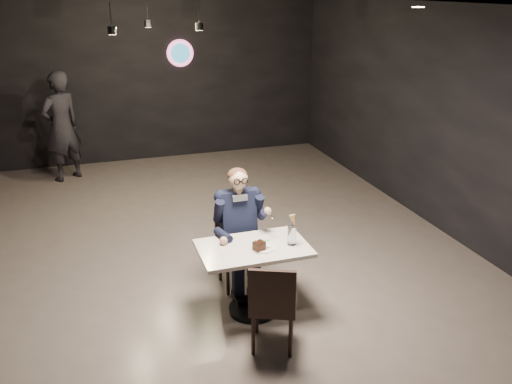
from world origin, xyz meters
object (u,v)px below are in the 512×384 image
object	(u,v)px
chair_far	(238,249)
passerby	(62,127)
chair_near	(273,303)
sundae_glass	(292,236)
main_table	(253,279)
seated_man	(238,227)

from	to	relation	value
chair_far	passerby	size ratio (longest dim) A/B	0.49
chair_near	sundae_glass	distance (m)	0.76
main_table	seated_man	world-z (taller)	seated_man
main_table	sundae_glass	world-z (taller)	sundae_glass
chair_near	seated_man	size ratio (longest dim) A/B	0.64
chair_far	sundae_glass	xyz separation A→B (m)	(0.38, -0.63, 0.39)
chair_near	seated_man	xyz separation A→B (m)	(0.00, 1.15, 0.26)
sundae_glass	passerby	size ratio (longest dim) A/B	0.10
main_table	chair_near	xyz separation A→B (m)	(0.00, -0.60, 0.09)
seated_man	chair_far	bearing A→B (deg)	0.00
main_table	passerby	xyz separation A→B (m)	(-1.84, 4.95, 0.57)
seated_man	passerby	xyz separation A→B (m)	(-1.84, 4.40, 0.22)
main_table	seated_man	bearing A→B (deg)	90.00
chair_far	passerby	world-z (taller)	passerby
main_table	sundae_glass	bearing A→B (deg)	-11.19
chair_near	sundae_glass	xyz separation A→B (m)	(0.38, 0.53, 0.39)
seated_man	main_table	bearing A→B (deg)	-90.00
passerby	chair_near	bearing A→B (deg)	75.10
sundae_glass	chair_near	bearing A→B (deg)	-126.01
chair_near	passerby	distance (m)	5.87
chair_far	seated_man	xyz separation A→B (m)	(0.00, 0.00, 0.26)
chair_far	chair_near	xyz separation A→B (m)	(0.00, -1.15, 0.00)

